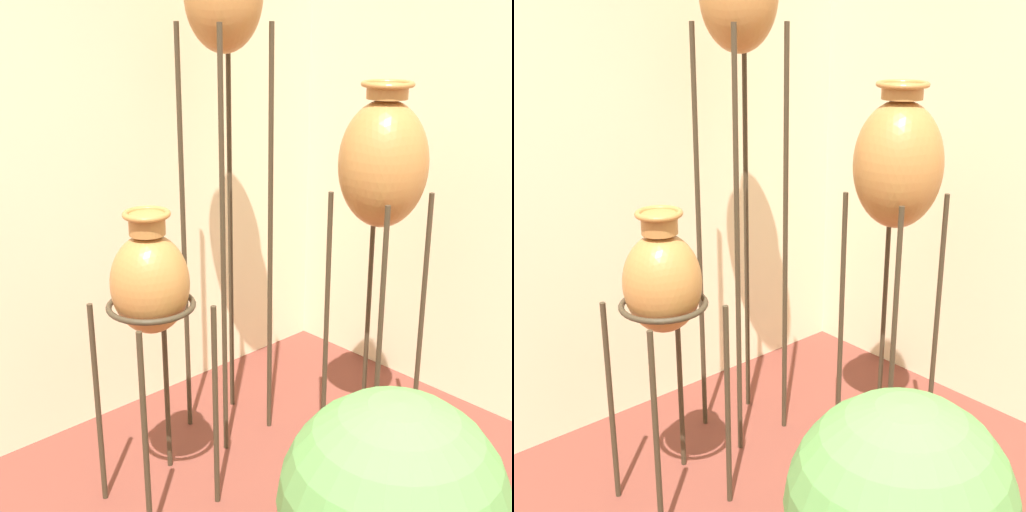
{
  "view_description": "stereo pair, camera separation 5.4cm",
  "coord_description": "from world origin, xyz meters",
  "views": [
    {
      "loc": [
        -0.58,
        -0.42,
        1.72
      ],
      "look_at": [
        1.1,
        1.41,
        0.85
      ],
      "focal_mm": 50.0,
      "sensor_mm": 36.0,
      "label": 1
    },
    {
      "loc": [
        -0.54,
        -0.46,
        1.72
      ],
      "look_at": [
        1.1,
        1.41,
        0.85
      ],
      "focal_mm": 50.0,
      "sensor_mm": 36.0,
      "label": 2
    }
  ],
  "objects": [
    {
      "name": "vase_stand_short",
      "position": [
        0.65,
        1.43,
        0.84
      ],
      "size": [
        0.32,
        0.32,
        1.11
      ],
      "color": "#382D1E",
      "rests_on": "ground_plane"
    },
    {
      "name": "vase_stand_medium",
      "position": [
        1.51,
        1.16,
        1.16
      ],
      "size": [
        0.33,
        0.33,
        1.48
      ],
      "color": "#382D1E",
      "rests_on": "ground_plane"
    },
    {
      "name": "vase_stand_tall",
      "position": [
        1.16,
        1.64,
        1.72
      ],
      "size": [
        0.29,
        0.29,
        2.07
      ],
      "color": "#382D1E",
      "rests_on": "ground_plane"
    }
  ]
}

